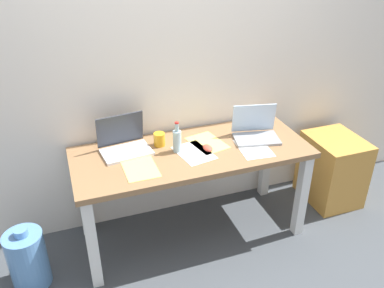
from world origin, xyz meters
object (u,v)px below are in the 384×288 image
beer_bottle (177,140)px  filing_cabinet (332,169)px  desk (192,163)px  laptop_right (255,131)px  laptop_left (124,144)px  computer_mouse (208,148)px  coffee_mug (159,139)px  water_cooler_jug (28,259)px

beer_bottle → filing_cabinet: (1.37, 0.00, -0.53)m
desk → laptop_right: laptop_right is taller
laptop_left → beer_bottle: laptop_left is taller
laptop_right → computer_mouse: laptop_right is taller
beer_bottle → laptop_left: bearing=159.1°
beer_bottle → coffee_mug: 0.16m
desk → water_cooler_jug: desk is taller
beer_bottle → filing_cabinet: bearing=0.1°
laptop_right → beer_bottle: 0.60m
water_cooler_jug → laptop_left: bearing=20.4°
laptop_left → filing_cabinet: laptop_left is taller
beer_bottle → water_cooler_jug: (-1.08, -0.14, -0.61)m
computer_mouse → filing_cabinet: computer_mouse is taller
laptop_right → beer_bottle: (-0.60, -0.00, 0.03)m
computer_mouse → water_cooler_jug: computer_mouse is taller
beer_bottle → water_cooler_jug: size_ratio=0.48×
beer_bottle → laptop_right: bearing=0.1°
computer_mouse → water_cooler_jug: 1.39m
laptop_left → computer_mouse: (0.55, -0.19, -0.04)m
laptop_left → desk: bearing=-19.1°
computer_mouse → filing_cabinet: bearing=1.3°
laptop_right → beer_bottle: laptop_right is taller
laptop_left → laptop_right: 0.95m
laptop_left → water_cooler_jug: bearing=-159.6°
beer_bottle → computer_mouse: (0.20, -0.06, -0.07)m
beer_bottle → filing_cabinet: 1.47m
desk → computer_mouse: size_ratio=16.55×
desk → water_cooler_jug: 1.26m
desk → coffee_mug: coffee_mug is taller
computer_mouse → laptop_left: bearing=159.4°
filing_cabinet → water_cooler_jug: bearing=-176.6°
filing_cabinet → laptop_right: bearing=-179.8°
desk → beer_bottle: bearing=167.0°
desk → filing_cabinet: (1.27, 0.03, -0.34)m
laptop_left → coffee_mug: size_ratio=3.77×
laptop_right → coffee_mug: 0.71m
laptop_right → filing_cabinet: laptop_right is taller
laptop_right → coffee_mug: (-0.70, 0.12, -0.01)m
laptop_left → water_cooler_jug: laptop_left is taller
computer_mouse → coffee_mug: 0.35m
beer_bottle → water_cooler_jug: 1.25m
water_cooler_jug → filing_cabinet: (2.45, 0.14, 0.08)m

